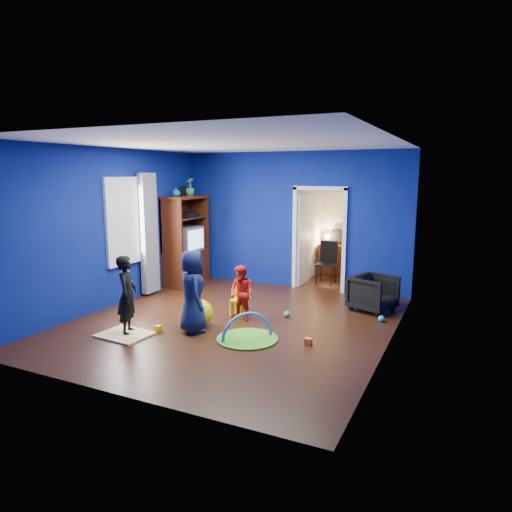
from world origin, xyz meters
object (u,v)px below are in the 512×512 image
at_px(child_navy, 193,291).
at_px(vase, 176,192).
at_px(tv_armoire, 186,241).
at_px(folding_chair, 326,264).
at_px(hopper_ball, 199,313).
at_px(kid_chair, 239,302).
at_px(child_black, 127,295).
at_px(play_mat, 247,339).
at_px(armchair, 373,293).
at_px(crt_tv, 187,239).
at_px(toddler_red, 242,293).
at_px(study_desk, 338,260).

height_order(child_navy, vase, vase).
relative_size(tv_armoire, folding_chair, 2.13).
xyz_separation_m(hopper_ball, folding_chair, (1.01, 3.67, 0.24)).
relative_size(child_navy, kid_chair, 2.58).
bearing_deg(folding_chair, child_black, -112.04).
xyz_separation_m(child_navy, vase, (-1.86, 2.29, 1.41)).
relative_size(hopper_ball, play_mat, 0.49).
bearing_deg(vase, child_black, -69.91).
height_order(armchair, tv_armoire, tv_armoire).
height_order(vase, crt_tv, vase).
relative_size(vase, folding_chair, 0.21).
distance_m(armchair, child_black, 4.24).
xyz_separation_m(child_navy, tv_armoire, (-1.86, 2.59, 0.34)).
bearing_deg(child_black, armchair, -73.95).
bearing_deg(armchair, child_black, 151.71).
distance_m(armchair, tv_armoire, 4.24).
height_order(child_black, crt_tv, crt_tv).
bearing_deg(child_black, folding_chair, -47.75).
bearing_deg(child_black, toddler_red, -69.24).
bearing_deg(child_navy, folding_chair, -56.78).
xyz_separation_m(vase, folding_chair, (2.82, 1.63, -1.60)).
distance_m(study_desk, folding_chair, 0.96).
bearing_deg(play_mat, hopper_ball, 167.48).
xyz_separation_m(kid_chair, study_desk, (0.68, 3.86, 0.12)).
relative_size(kid_chair, play_mat, 0.55).
height_order(toddler_red, play_mat, toddler_red).
distance_m(child_navy, vase, 3.27).
bearing_deg(study_desk, child_black, -108.41).
bearing_deg(folding_chair, armchair, -49.90).
xyz_separation_m(armchair, tv_armoire, (-4.18, 0.28, 0.66)).
xyz_separation_m(crt_tv, play_mat, (2.75, -2.55, -1.01)).
distance_m(toddler_red, kid_chair, 0.33).
bearing_deg(child_black, vase, -5.62).
distance_m(vase, study_desk, 4.19).
xyz_separation_m(child_black, toddler_red, (1.27, 1.33, -0.15)).
xyz_separation_m(child_navy, folding_chair, (0.96, 3.92, -0.18)).
relative_size(armchair, child_navy, 0.55).
distance_m(tv_armoire, hopper_ball, 3.05).
height_order(toddler_red, kid_chair, toddler_red).
bearing_deg(toddler_red, crt_tv, 155.69).
distance_m(child_black, tv_armoire, 3.29).
xyz_separation_m(child_navy, play_mat, (0.92, 0.03, -0.63)).
distance_m(hopper_ball, play_mat, 1.02).
relative_size(armchair, folding_chair, 0.77).
distance_m(kid_chair, play_mat, 1.20).
height_order(child_navy, play_mat, child_navy).
bearing_deg(study_desk, crt_tv, -140.46).
bearing_deg(folding_chair, hopper_ball, -105.34).
bearing_deg(child_navy, study_desk, -54.16).
relative_size(toddler_red, kid_chair, 1.86).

